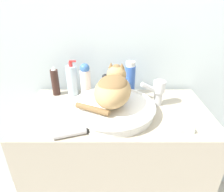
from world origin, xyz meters
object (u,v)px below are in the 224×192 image
Objects in this scene: cat at (112,87)px; lotion_bottle_white at (85,79)px; faucet at (157,90)px; shampoo_bottle_tall at (129,79)px; soap_bar at (185,128)px; soap_pump_bottle at (71,80)px; deodorant_stick at (105,84)px; hairspray_can_black at (54,82)px; cream_tube at (72,132)px.

cat is 1.53× the size of lotion_bottle_white.
lotion_bottle_white is at bearing -37.59° from faucet.
shampoo_bottle_tall is 3.29× the size of soap_bar.
faucet is at bearing -17.98° from lotion_bottle_white.
cat is at bearing -40.07° from soap_pump_bottle.
faucet is at bearing -24.62° from deodorant_stick.
cat is at bearing -30.62° from hairspray_can_black.
cream_tube is (0.07, -0.40, -0.08)m from soap_pump_bottle.
soap_bar is (0.09, -0.24, -0.08)m from faucet.
deodorant_stick is (0.30, 0.00, -0.02)m from hairspray_can_black.
cat is at bearing -77.50° from deodorant_stick.
hairspray_can_black is 2.84× the size of soap_bar.
faucet is 0.92× the size of cream_tube.
hairspray_can_black reaches higher than faucet.
soap_pump_bottle is at bearing 180.00° from deodorant_stick.
hairspray_can_black reaches higher than cream_tube.
faucet is 2.36× the size of soap_bar.
faucet is 0.60m from hairspray_can_black.
deodorant_stick is at bearing 23.04° from cat.
shampoo_bottle_tall reaches higher than soap_bar.
deodorant_stick reaches higher than cream_tube.
deodorant_stick is at bearing 72.10° from cream_tube.
cream_tube is (-0.01, -0.40, -0.08)m from lotion_bottle_white.
deodorant_stick is at bearing 180.00° from shampoo_bottle_tall.
cat reaches higher than hairspray_can_black.
lotion_bottle_white reaches higher than soap_bar.
deodorant_stick is at bearing 0.00° from soap_pump_bottle.
lotion_bottle_white is at bearing 180.00° from deodorant_stick.
deodorant_stick is at bearing -44.24° from faucet.
shampoo_bottle_tall is at bearing -62.87° from faucet.
cat is 2.02× the size of faucet.
hairspray_can_black is at bearing 69.92° from cat.
cream_tube is 0.50m from soap_bar.
faucet reaches higher than soap_bar.
soap_pump_bottle is 1.33× the size of cream_tube.
shampoo_bottle_tall reaches higher than lotion_bottle_white.
soap_bar is at bearing -44.80° from deodorant_stick.
cat is 0.26m from faucet.
shampoo_bottle_tall is 0.50m from cream_tube.
cream_tube is (-0.18, -0.20, -0.12)m from cat.
cat reaches higher than faucet.
faucet reaches higher than deodorant_stick.
soap_pump_bottle is at bearing -34.78° from faucet.
shampoo_bottle_tall is at bearing 0.00° from hairspray_can_black.
faucet is 0.83× the size of hairspray_can_black.
soap_bar is (0.23, -0.37, -0.09)m from shampoo_bottle_tall.
faucet is 0.69× the size of soap_pump_bottle.
soap_pump_bottle is at bearing 99.43° from cream_tube.
hairspray_can_black is at bearing 112.75° from cream_tube.
cat is 1.85× the size of cream_tube.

